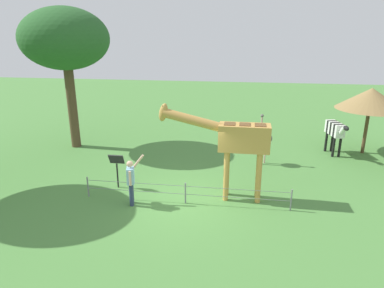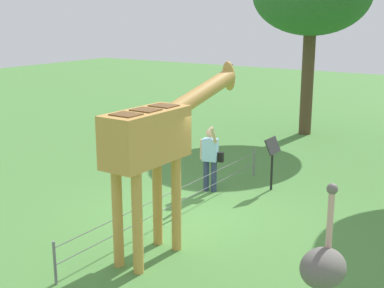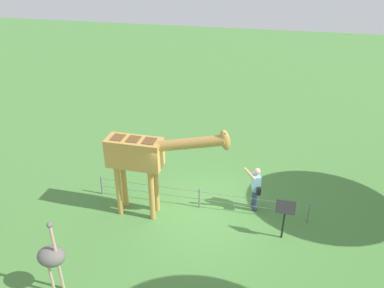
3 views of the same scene
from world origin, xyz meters
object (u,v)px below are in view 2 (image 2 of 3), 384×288
Objects in this scene: visitor at (211,156)px; info_sign at (272,153)px; ostrich at (323,268)px; giraffe at (158,138)px.

visitor is 1.31× the size of info_sign.
visitor is at bearing 127.72° from info_sign.
visitor is 1.52m from info_sign.
ostrich is at bearing -135.67° from visitor.
ostrich is 1.70× the size of info_sign.
giraffe is 3.83m from ostrich.
giraffe reaches higher than visitor.
giraffe reaches higher than ostrich.
visitor reaches higher than info_sign.
ostrich is (-4.58, -4.48, 0.27)m from visitor.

